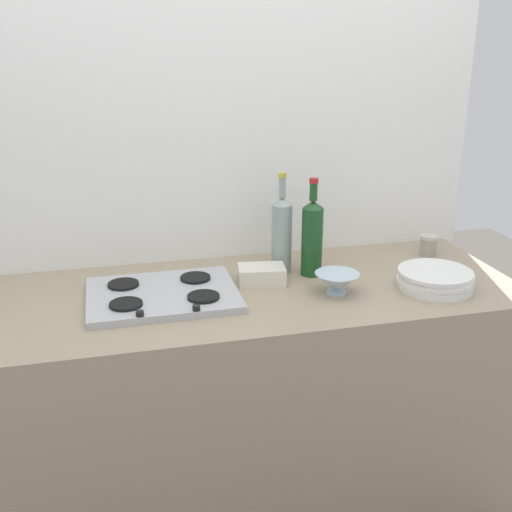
% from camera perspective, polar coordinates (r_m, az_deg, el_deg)
% --- Properties ---
extents(ground_plane, '(6.00, 6.00, 0.00)m').
position_cam_1_polar(ground_plane, '(2.60, 0.00, -21.68)').
color(ground_plane, '#47423D').
rests_on(ground_plane, ground).
extents(counter_block, '(1.80, 0.70, 0.90)m').
position_cam_1_polar(counter_block, '(2.33, 0.00, -13.33)').
color(counter_block, tan).
rests_on(counter_block, ground).
extents(backsplash_panel, '(1.90, 0.06, 2.57)m').
position_cam_1_polar(backsplash_panel, '(2.36, -2.26, 9.10)').
color(backsplash_panel, white).
rests_on(backsplash_panel, ground).
extents(stovetop_hob, '(0.48, 0.37, 0.04)m').
position_cam_1_polar(stovetop_hob, '(2.06, -8.50, -3.51)').
color(stovetop_hob, '#B2B2B7').
rests_on(stovetop_hob, counter_block).
extents(plate_stack, '(0.26, 0.25, 0.07)m').
position_cam_1_polar(plate_stack, '(2.20, 16.01, -2.05)').
color(plate_stack, white).
rests_on(plate_stack, counter_block).
extents(wine_bottle_leftmost, '(0.08, 0.08, 0.35)m').
position_cam_1_polar(wine_bottle_leftmost, '(2.21, 5.13, 1.80)').
color(wine_bottle_leftmost, '#19471E').
rests_on(wine_bottle_leftmost, counter_block).
extents(wine_bottle_mid_left, '(0.07, 0.07, 0.36)m').
position_cam_1_polar(wine_bottle_mid_left, '(2.23, 2.35, 2.07)').
color(wine_bottle_mid_left, gray).
rests_on(wine_bottle_mid_left, counter_block).
extents(mixing_bowl, '(0.15, 0.15, 0.07)m').
position_cam_1_polar(mixing_bowl, '(2.09, 7.37, -2.39)').
color(mixing_bowl, silver).
rests_on(mixing_bowl, counter_block).
extents(butter_dish, '(0.17, 0.13, 0.06)m').
position_cam_1_polar(butter_dish, '(2.17, 0.51, -1.70)').
color(butter_dish, silver).
rests_on(butter_dish, counter_block).
extents(condiment_jar_front, '(0.07, 0.07, 0.08)m').
position_cam_1_polar(condiment_jar_front, '(2.52, 15.43, 0.96)').
color(condiment_jar_front, '#9E998C').
rests_on(condiment_jar_front, counter_block).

